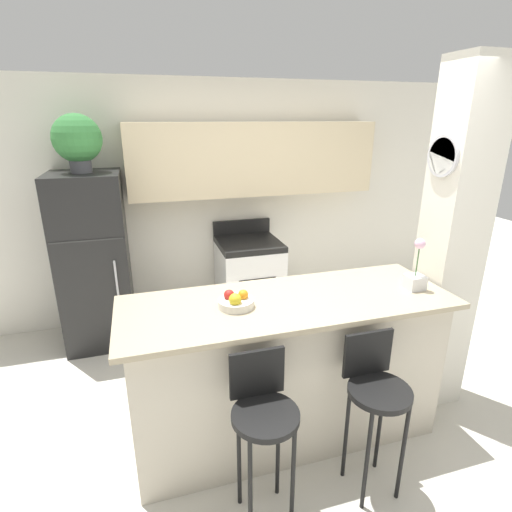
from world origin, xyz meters
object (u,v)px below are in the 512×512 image
fruit_bowl (236,301)px  trash_bin (158,325)px  refrigerator (94,261)px  stove_range (249,280)px  orchid_vase (416,274)px  bar_stool_right (375,392)px  bar_stool_left (263,415)px  potted_plant_on_fridge (77,140)px

fruit_bowl → trash_bin: bearing=106.3°
refrigerator → stove_range: (1.56, 0.02, -0.39)m
orchid_vase → fruit_bowl: size_ratio=1.62×
bar_stool_right → fruit_bowl: 0.97m
stove_range → orchid_vase: 2.08m
stove_range → bar_stool_right: size_ratio=1.07×
stove_range → fruit_bowl: bearing=-107.9°
bar_stool_left → trash_bin: 2.16m
stove_range → bar_stool_left: size_ratio=1.07×
stove_range → bar_stool_left: bearing=-103.7°
bar_stool_left → potted_plant_on_fridge: 2.82m
orchid_vase → trash_bin: (-1.68, 1.59, -0.97)m
refrigerator → fruit_bowl: bearing=-60.7°
potted_plant_on_fridge → bar_stool_left: bearing=-66.5°
bar_stool_left → fruit_bowl: (-0.01, 0.53, 0.42)m
bar_stool_right → trash_bin: size_ratio=2.62×
fruit_bowl → refrigerator: bearing=119.3°
stove_range → potted_plant_on_fridge: size_ratio=2.11×
orchid_vase → fruit_bowl: bearing=176.8°
refrigerator → potted_plant_on_fridge: size_ratio=3.34×
bar_stool_left → bar_stool_right: (0.68, 0.00, 0.00)m
stove_range → bar_stool_right: (0.11, -2.31, 0.21)m
bar_stool_left → trash_bin: bar_stool_left is taller
potted_plant_on_fridge → trash_bin: (0.54, -0.23, -1.79)m
trash_bin → orchid_vase: bearing=-43.4°
fruit_bowl → bar_stool_right: bearing=-37.7°
bar_stool_left → trash_bin: bearing=102.5°
bar_stool_right → fruit_bowl: fruit_bowl is taller
orchid_vase → trash_bin: bearing=136.6°
potted_plant_on_fridge → fruit_bowl: size_ratio=2.29×
bar_stool_left → fruit_bowl: 0.68m
potted_plant_on_fridge → fruit_bowl: bearing=-60.7°
bar_stool_right → potted_plant_on_fridge: size_ratio=1.97×
bar_stool_right → orchid_vase: orchid_vase is taller
refrigerator → trash_bin: bearing=-23.3°
stove_range → bar_stool_right: 2.32m
bar_stool_left → orchid_vase: bearing=20.7°
potted_plant_on_fridge → trash_bin: bearing=-23.3°
potted_plant_on_fridge → fruit_bowl: potted_plant_on_fridge is taller
potted_plant_on_fridge → orchid_vase: 2.99m
stove_range → potted_plant_on_fridge: potted_plant_on_fridge is taller
bar_stool_left → fruit_bowl: size_ratio=4.51×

